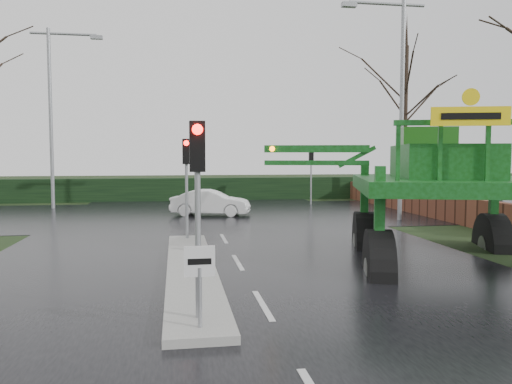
{
  "coord_description": "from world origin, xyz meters",
  "views": [
    {
      "loc": [
        -1.67,
        -9.45,
        2.93
      ],
      "look_at": [
        0.42,
        3.46,
        2.0
      ],
      "focal_mm": 35.0,
      "sensor_mm": 36.0,
      "label": 1
    }
  ],
  "objects": [
    {
      "name": "ground",
      "position": [
        0.0,
        0.0,
        0.0
      ],
      "size": [
        140.0,
        140.0,
        0.0
      ],
      "primitive_type": "plane",
      "color": "black",
      "rests_on": "ground"
    },
    {
      "name": "road_main",
      "position": [
        0.0,
        10.0,
        0.0
      ],
      "size": [
        14.0,
        80.0,
        0.02
      ],
      "primitive_type": "cube",
      "color": "black",
      "rests_on": "ground"
    },
    {
      "name": "road_cross",
      "position": [
        0.0,
        16.0,
        0.01
      ],
      "size": [
        80.0,
        12.0,
        0.02
      ],
      "primitive_type": "cube",
      "color": "black",
      "rests_on": "ground"
    },
    {
      "name": "median_island",
      "position": [
        -1.3,
        3.0,
        0.09
      ],
      "size": [
        1.2,
        10.0,
        0.16
      ],
      "primitive_type": "cube",
      "color": "gray",
      "rests_on": "ground"
    },
    {
      "name": "hedge_row",
      "position": [
        0.0,
        24.0,
        0.75
      ],
      "size": [
        44.0,
        0.9,
        1.5
      ],
      "primitive_type": "cube",
      "color": "black",
      "rests_on": "ground"
    },
    {
      "name": "brick_wall",
      "position": [
        10.5,
        16.0,
        0.6
      ],
      "size": [
        0.4,
        20.0,
        1.2
      ],
      "primitive_type": "cube",
      "color": "#592D1E",
      "rests_on": "ground"
    },
    {
      "name": "keep_left_sign",
      "position": [
        -1.3,
        -1.5,
        1.06
      ],
      "size": [
        0.5,
        0.07,
        1.35
      ],
      "color": "gray",
      "rests_on": "ground"
    },
    {
      "name": "traffic_signal_near",
      "position": [
        -1.3,
        -1.01,
        2.59
      ],
      "size": [
        0.26,
        0.33,
        3.52
      ],
      "color": "gray",
      "rests_on": "ground"
    },
    {
      "name": "traffic_signal_mid",
      "position": [
        -1.3,
        7.49,
        2.59
      ],
      "size": [
        0.26,
        0.33,
        3.52
      ],
      "color": "gray",
      "rests_on": "ground"
    },
    {
      "name": "traffic_signal_far",
      "position": [
        6.5,
        20.01,
        2.59
      ],
      "size": [
        0.26,
        0.33,
        3.52
      ],
      "rotation": [
        0.0,
        0.0,
        3.14
      ],
      "color": "gray",
      "rests_on": "ground"
    },
    {
      "name": "street_light_right",
      "position": [
        8.19,
        12.0,
        5.99
      ],
      "size": [
        3.85,
        0.3,
        10.0
      ],
      "color": "gray",
      "rests_on": "ground"
    },
    {
      "name": "street_light_left_far",
      "position": [
        -8.19,
        20.0,
        5.99
      ],
      "size": [
        3.85,
        0.3,
        10.0
      ],
      "color": "gray",
      "rests_on": "ground"
    },
    {
      "name": "tree_right_far",
      "position": [
        13.0,
        21.0,
        6.5
      ],
      "size": [
        7.0,
        7.0,
        12.05
      ],
      "color": "black",
      "rests_on": "ground"
    },
    {
      "name": "crop_sprayer",
      "position": [
        3.4,
        2.45,
        2.68
      ],
      "size": [
        9.77,
        7.35,
        5.66
      ],
      "rotation": [
        0.0,
        0.0,
        -0.28
      ],
      "color": "black",
      "rests_on": "ground"
    },
    {
      "name": "white_sedan",
      "position": [
        0.03,
        15.14,
        0.0
      ],
      "size": [
        4.08,
        2.27,
        1.27
      ],
      "primitive_type": "imported",
      "rotation": [
        0.0,
        0.0,
        1.32
      ],
      "color": "white",
      "rests_on": "ground"
    }
  ]
}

